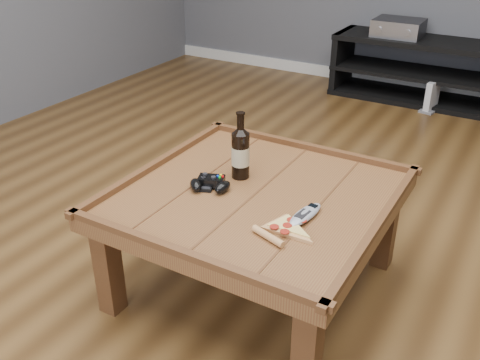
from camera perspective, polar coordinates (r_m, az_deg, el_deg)
The scene contains 11 objects.
ground at distance 2.34m, azimuth 1.60°, elevation -11.08°, with size 6.00×6.00×0.00m, color #422A13.
baseboard at distance 4.88m, azimuth 19.12°, elevation 9.38°, with size 5.00×0.02×0.10m, color silver.
coffee_table at distance 2.12m, azimuth 1.73°, elevation -2.80°, with size 1.03×1.03×0.48m.
media_console at distance 4.60m, azimuth 18.80°, elevation 10.93°, with size 1.40×0.45×0.50m.
beer_bottle at distance 2.16m, azimuth 0.05°, elevation 3.04°, with size 0.07×0.07×0.28m.
game_controller at distance 2.11m, azimuth -3.21°, elevation -0.39°, with size 0.17×0.15×0.05m.
pizza_slice at distance 1.86m, azimuth 4.77°, elevation -5.22°, with size 0.22×0.28×0.03m.
smartphone at distance 2.14m, azimuth -3.62°, elevation -0.42°, with size 0.10×0.13×0.02m.
remote_control at distance 1.93m, azimuth 6.95°, elevation -3.69°, with size 0.08×0.20×0.03m.
av_receiver at distance 4.57m, azimuth 16.54°, elevation 15.31°, with size 0.38×0.32×0.13m.
game_console at distance 4.43m, azimuth 19.78°, elevation 8.28°, with size 0.14×0.21×0.24m.
Camera 1 is at (0.87, -1.60, 1.47)m, focal length 40.00 mm.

